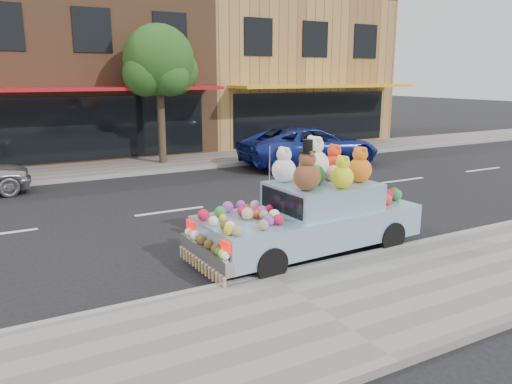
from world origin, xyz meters
TOP-DOWN VIEW (x-y plane):
  - ground at (0.00, 0.00)m, footprint 120.00×120.00m
  - near_sidewalk at (0.00, -6.50)m, footprint 60.00×3.00m
  - far_sidewalk at (0.00, 6.50)m, footprint 60.00×3.00m
  - near_kerb at (0.00, -5.00)m, footprint 60.00×0.12m
  - far_kerb at (0.00, 5.00)m, footprint 60.00×0.12m
  - storefront_mid at (0.00, 11.97)m, footprint 10.00×9.80m
  - storefront_right at (10.00, 11.97)m, footprint 10.00×9.80m
  - street_tree at (2.03, 6.55)m, footprint 3.00×2.70m
  - car_blue at (6.87, 3.75)m, footprint 5.60×2.95m
  - art_car at (1.41, -4.17)m, footprint 4.56×1.95m

SIDE VIEW (x-z plane):
  - ground at x=0.00m, z-range 0.00..0.00m
  - near_sidewalk at x=0.00m, z-range 0.00..0.12m
  - far_sidewalk at x=0.00m, z-range 0.00..0.12m
  - near_kerb at x=0.00m, z-range 0.00..0.13m
  - far_kerb at x=0.00m, z-range 0.00..0.13m
  - car_blue at x=6.87m, z-range 0.00..1.50m
  - art_car at x=1.41m, z-range -0.33..1.94m
  - storefront_mid at x=0.00m, z-range -0.01..7.29m
  - storefront_right at x=10.00m, z-range -0.01..7.29m
  - street_tree at x=2.03m, z-range 1.08..6.30m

